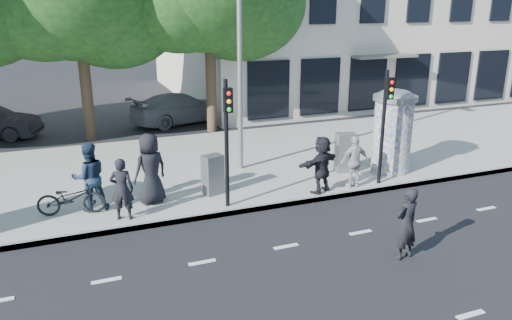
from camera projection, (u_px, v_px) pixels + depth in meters
name	position (u px, v px, depth m)	size (l,w,h in m)	color
ground	(315.00, 276.00, 10.24)	(120.00, 120.00, 0.00)	black
sidewalk	(211.00, 166.00, 16.87)	(40.00, 8.00, 0.15)	gray
curb	(253.00, 209.00, 13.37)	(40.00, 0.10, 0.16)	slate
lane_dash_far	(286.00, 246.00, 11.48)	(32.00, 0.12, 0.01)	silver
ad_column_right	(393.00, 129.00, 15.75)	(1.36, 1.36, 2.65)	beige
traffic_pole_near	(227.00, 131.00, 12.72)	(0.22, 0.31, 3.40)	black
traffic_pole_far	(385.00, 116.00, 14.39)	(0.22, 0.31, 3.40)	black
street_lamp	(240.00, 22.00, 14.94)	(0.25, 0.93, 8.00)	slate
ped_a	(150.00, 169.00, 13.32)	(0.95, 0.62, 1.94)	black
ped_b	(122.00, 189.00, 12.36)	(0.58, 0.38, 1.60)	black
ped_c	(90.00, 177.00, 12.87)	(0.88, 0.69, 1.82)	#19283F
ped_e	(354.00, 162.00, 14.52)	(0.91, 0.52, 1.56)	#A1A1A4
ped_f	(322.00, 164.00, 14.13)	(1.53, 0.55, 1.65)	black
man_road	(406.00, 224.00, 10.75)	(0.60, 0.39, 1.64)	black
bicycle	(71.00, 198.00, 12.73)	(1.69, 0.59, 0.89)	black
cabinet_left	(213.00, 175.00, 14.08)	(0.54, 0.40, 1.14)	slate
cabinet_right	(345.00, 153.00, 15.92)	(0.60, 0.44, 1.26)	slate
car_right	(181.00, 108.00, 22.97)	(4.73, 1.92, 1.37)	slate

